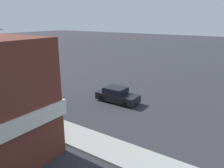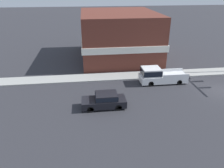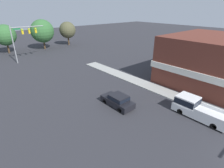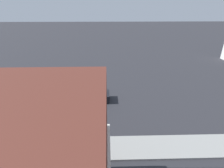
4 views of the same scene
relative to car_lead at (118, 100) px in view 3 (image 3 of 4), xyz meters
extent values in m
cylinder|color=gray|center=(-4.12, 27.02, 3.08)|extent=(0.22, 0.22, 7.71)
cylinder|color=gray|center=(-0.81, 27.02, 6.43)|extent=(6.61, 0.18, 0.18)
cube|color=gold|center=(-1.97, 27.02, 5.57)|extent=(0.36, 0.36, 1.05)
sphere|color=green|center=(-1.97, 26.82, 5.88)|extent=(0.22, 0.22, 0.22)
cube|color=gold|center=(-0.61, 27.02, 5.57)|extent=(0.36, 0.36, 1.05)
sphere|color=green|center=(-0.61, 26.82, 5.88)|extent=(0.22, 0.22, 0.22)
cube|color=gold|center=(0.74, 27.02, 5.57)|extent=(0.36, 0.36, 1.05)
sphere|color=green|center=(0.74, 26.82, 5.88)|extent=(0.22, 0.22, 0.22)
cube|color=#196B38|center=(-2.92, 27.02, 6.14)|extent=(1.40, 0.04, 0.30)
cylinder|color=black|center=(-0.80, 1.44, -0.45)|extent=(0.22, 0.66, 0.66)
cylinder|color=black|center=(0.80, 1.44, -0.45)|extent=(0.22, 0.66, 0.66)
cylinder|color=black|center=(-0.80, -1.25, -0.45)|extent=(0.22, 0.66, 0.66)
cylinder|color=black|center=(0.80, -1.25, -0.45)|extent=(0.22, 0.66, 0.66)
cube|color=black|center=(0.00, 0.10, -0.24)|extent=(1.83, 4.34, 0.73)
cube|color=black|center=(0.00, -0.16, 0.42)|extent=(1.68, 2.08, 0.59)
cube|color=black|center=(0.00, -0.16, 0.42)|extent=(1.70, 2.16, 0.42)
cylinder|color=black|center=(4.08, -5.90, -0.45)|extent=(0.22, 0.66, 0.66)
cylinder|color=black|center=(5.90, -5.90, -0.45)|extent=(0.22, 0.66, 0.66)
cylinder|color=black|center=(4.08, -9.43, -0.45)|extent=(0.22, 0.66, 0.66)
cylinder|color=black|center=(5.90, -9.43, -0.45)|extent=(0.22, 0.66, 0.66)
cube|color=white|center=(4.99, -7.66, -0.17)|extent=(2.04, 5.69, 0.85)
cube|color=white|center=(4.99, -6.10, 0.73)|extent=(1.94, 2.16, 0.95)
cube|color=black|center=(4.99, -6.10, 0.73)|extent=(1.96, 2.25, 0.66)
cube|color=white|center=(4.03, -8.89, 0.43)|extent=(0.12, 3.23, 0.35)
cube|color=white|center=(5.95, -8.89, 0.43)|extent=(0.12, 3.23, 0.35)
cube|color=brown|center=(16.00, -3.76, 2.80)|extent=(13.79, 11.57, 7.17)
cube|color=silver|center=(16.00, -3.76, 2.27)|extent=(14.09, 11.87, 0.90)
cylinder|color=#4C3823|center=(-3.24, 37.89, 0.33)|extent=(0.44, 0.44, 2.22)
sphere|color=#336633|center=(-3.24, 37.89, 3.77)|extent=(5.17, 5.17, 5.17)
cylinder|color=#4C3823|center=(5.66, 36.57, 0.29)|extent=(0.44, 0.44, 2.13)
sphere|color=#336633|center=(5.66, 36.57, 4.14)|extent=(6.19, 6.19, 6.19)
cylinder|color=#4C3823|center=(13.56, 37.13, 0.39)|extent=(0.44, 0.44, 2.35)
sphere|color=#4C4C33|center=(13.56, 37.13, 3.76)|extent=(4.87, 4.87, 4.87)
camera|label=1|loc=(17.47, 11.30, 7.33)|focal=35.00mm
camera|label=2|loc=(-18.71, 1.61, 10.49)|focal=35.00mm
camera|label=3|loc=(-12.63, -13.36, 10.32)|focal=28.00mm
camera|label=4|loc=(17.44, 2.07, 9.25)|focal=28.00mm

